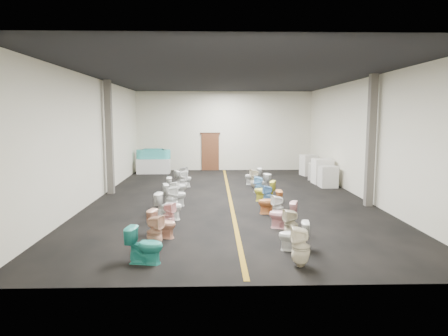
{
  "coord_description": "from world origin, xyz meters",
  "views": [
    {
      "loc": [
        -0.62,
        -14.95,
        3.08
      ],
      "look_at": [
        -0.19,
        1.0,
        1.02
      ],
      "focal_mm": 32.0,
      "sensor_mm": 36.0,
      "label": 1
    }
  ],
  "objects_px": {
    "toilet_left_5": "(172,199)",
    "toilet_right_9": "(261,183)",
    "appliance_crate_b": "(322,171)",
    "toilet_left_9": "(183,181)",
    "toilet_left_7": "(174,191)",
    "toilet_left_1": "(155,232)",
    "toilet_right_1": "(294,236)",
    "toilet_left_8": "(177,186)",
    "toilet_right_3": "(283,215)",
    "toilet_left_11": "(183,175)",
    "toilet_right_5": "(270,202)",
    "toilet_right_11": "(253,176)",
    "toilet_left_0": "(145,245)",
    "appliance_crate_a": "(328,177)",
    "appliance_crate_c": "(316,171)",
    "toilet_right_4": "(278,208)",
    "display_table": "(154,166)",
    "toilet_right_0": "(301,247)",
    "toilet_right_7": "(265,191)",
    "toilet_left_2": "(162,224)",
    "toilet_right_2": "(291,225)",
    "toilet_left_6": "(175,195)",
    "appliance_crate_d": "(309,165)",
    "toilet_left_4": "(169,206)",
    "toilet_right_6": "(268,196)",
    "toilet_left_10": "(183,179)",
    "toilet_left_3": "(169,215)",
    "toilet_right_10": "(255,179)"
  },
  "relations": [
    {
      "from": "toilet_left_5",
      "to": "toilet_right_9",
      "type": "bearing_deg",
      "value": -44.82
    },
    {
      "from": "appliance_crate_b",
      "to": "toilet_left_9",
      "type": "xyz_separation_m",
      "value": [
        -6.3,
        -1.69,
        -0.14
      ]
    },
    {
      "from": "toilet_right_9",
      "to": "toilet_left_7",
      "type": "bearing_deg",
      "value": -85.61
    },
    {
      "from": "toilet_left_1",
      "to": "toilet_right_1",
      "type": "relative_size",
      "value": 1.15
    },
    {
      "from": "toilet_left_8",
      "to": "toilet_right_3",
      "type": "relative_size",
      "value": 0.96
    },
    {
      "from": "toilet_left_11",
      "to": "toilet_right_5",
      "type": "bearing_deg",
      "value": -128.75
    },
    {
      "from": "toilet_left_7",
      "to": "toilet_right_11",
      "type": "height_order",
      "value": "toilet_right_11"
    },
    {
      "from": "toilet_left_9",
      "to": "toilet_left_0",
      "type": "bearing_deg",
      "value": 167.83
    },
    {
      "from": "appliance_crate_a",
      "to": "appliance_crate_c",
      "type": "xyz_separation_m",
      "value": [
        0.0,
        2.11,
        -0.07
      ]
    },
    {
      "from": "appliance_crate_b",
      "to": "toilet_right_11",
      "type": "xyz_separation_m",
      "value": [
        -3.21,
        -0.19,
        -0.19
      ]
    },
    {
      "from": "appliance_crate_b",
      "to": "toilet_left_7",
      "type": "xyz_separation_m",
      "value": [
        -6.48,
        -3.61,
        -0.22
      ]
    },
    {
      "from": "toilet_right_11",
      "to": "toilet_right_4",
      "type": "bearing_deg",
      "value": 4.71
    },
    {
      "from": "display_table",
      "to": "toilet_right_5",
      "type": "xyz_separation_m",
      "value": [
        5.06,
        -9.34,
        -0.01
      ]
    },
    {
      "from": "toilet_right_0",
      "to": "toilet_right_5",
      "type": "relative_size",
      "value": 1.1
    },
    {
      "from": "display_table",
      "to": "toilet_left_11",
      "type": "bearing_deg",
      "value": -61.96
    },
    {
      "from": "display_table",
      "to": "toilet_right_9",
      "type": "xyz_separation_m",
      "value": [
        5.22,
        -5.62,
        -0.02
      ]
    },
    {
      "from": "toilet_left_9",
      "to": "toilet_right_5",
      "type": "xyz_separation_m",
      "value": [
        3.07,
        -4.01,
        -0.05
      ]
    },
    {
      "from": "toilet_right_3",
      "to": "toilet_right_7",
      "type": "bearing_deg",
      "value": -161.13
    },
    {
      "from": "display_table",
      "to": "appliance_crate_a",
      "type": "relative_size",
      "value": 1.9
    },
    {
      "from": "display_table",
      "to": "appliance_crate_c",
      "type": "xyz_separation_m",
      "value": [
        8.29,
        -2.47,
        0.01
      ]
    },
    {
      "from": "appliance_crate_a",
      "to": "appliance_crate_b",
      "type": "bearing_deg",
      "value": 90.0
    },
    {
      "from": "toilet_left_2",
      "to": "toilet_right_9",
      "type": "relative_size",
      "value": 0.96
    },
    {
      "from": "appliance_crate_c",
      "to": "toilet_right_2",
      "type": "xyz_separation_m",
      "value": [
        -3.08,
        -9.59,
        -0.01
      ]
    },
    {
      "from": "toilet_left_6",
      "to": "toilet_right_11",
      "type": "distance_m",
      "value": 5.37
    },
    {
      "from": "toilet_left_6",
      "to": "toilet_right_1",
      "type": "relative_size",
      "value": 1.14
    },
    {
      "from": "toilet_left_8",
      "to": "appliance_crate_d",
      "type": "bearing_deg",
      "value": -51.12
    },
    {
      "from": "toilet_left_4",
      "to": "toilet_right_2",
      "type": "xyz_separation_m",
      "value": [
        3.29,
        -2.1,
        -0.01
      ]
    },
    {
      "from": "toilet_left_0",
      "to": "toilet_left_11",
      "type": "height_order",
      "value": "toilet_left_11"
    },
    {
      "from": "toilet_left_9",
      "to": "toilet_right_6",
      "type": "height_order",
      "value": "toilet_left_9"
    },
    {
      "from": "toilet_left_10",
      "to": "toilet_left_5",
      "type": "bearing_deg",
      "value": 156.37
    },
    {
      "from": "toilet_left_10",
      "to": "appliance_crate_a",
      "type": "bearing_deg",
      "value": -114.52
    },
    {
      "from": "toilet_right_1",
      "to": "toilet_right_4",
      "type": "distance_m",
      "value": 2.71
    },
    {
      "from": "toilet_left_5",
      "to": "toilet_right_5",
      "type": "distance_m",
      "value": 3.16
    },
    {
      "from": "toilet_left_7",
      "to": "appliance_crate_a",
      "type": "bearing_deg",
      "value": -47.65
    },
    {
      "from": "toilet_right_9",
      "to": "toilet_right_11",
      "type": "relative_size",
      "value": 0.98
    },
    {
      "from": "toilet_left_0",
      "to": "toilet_right_0",
      "type": "xyz_separation_m",
      "value": [
        3.23,
        -0.28,
        0.03
      ]
    },
    {
      "from": "toilet_right_1",
      "to": "toilet_right_9",
      "type": "height_order",
      "value": "toilet_right_9"
    },
    {
      "from": "toilet_left_2",
      "to": "toilet_left_9",
      "type": "relative_size",
      "value": 0.84
    },
    {
      "from": "toilet_left_2",
      "to": "toilet_right_3",
      "type": "bearing_deg",
      "value": -60.89
    },
    {
      "from": "appliance_crate_c",
      "to": "toilet_left_3",
      "type": "distance_m",
      "value": 10.46
    },
    {
      "from": "display_table",
      "to": "appliance_crate_b",
      "type": "relative_size",
      "value": 1.55
    },
    {
      "from": "appliance_crate_c",
      "to": "toilet_right_1",
      "type": "distance_m",
      "value": 10.86
    },
    {
      "from": "toilet_left_3",
      "to": "toilet_right_10",
      "type": "relative_size",
      "value": 0.85
    },
    {
      "from": "toilet_left_3",
      "to": "toilet_right_5",
      "type": "bearing_deg",
      "value": -40.18
    },
    {
      "from": "toilet_left_6",
      "to": "toilet_right_3",
      "type": "distance_m",
      "value": 4.33
    },
    {
      "from": "appliance_crate_c",
      "to": "toilet_right_2",
      "type": "bearing_deg",
      "value": -107.81
    },
    {
      "from": "appliance_crate_b",
      "to": "toilet_left_11",
      "type": "distance_m",
      "value": 6.42
    },
    {
      "from": "toilet_left_6",
      "to": "toilet_left_7",
      "type": "relative_size",
      "value": 1.12
    },
    {
      "from": "toilet_left_10",
      "to": "toilet_right_11",
      "type": "height_order",
      "value": "toilet_right_11"
    },
    {
      "from": "toilet_right_2",
      "to": "toilet_right_9",
      "type": "height_order",
      "value": "toilet_right_2"
    }
  ]
}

